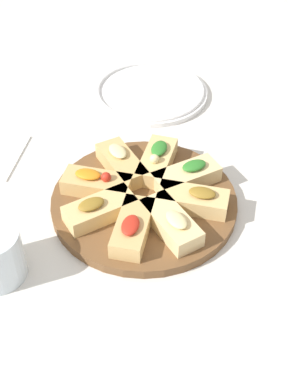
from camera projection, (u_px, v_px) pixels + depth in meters
The scene contains 11 objects.
ground_plane at pixel (144, 206), 0.87m from camera, with size 3.00×3.00×0.00m, color silver.
serving_board at pixel (144, 202), 0.87m from camera, with size 0.30×0.30×0.02m, color brown.
focaccia_slice_0 at pixel (99, 209), 0.82m from camera, with size 0.08×0.12×0.04m.
focaccia_slice_1 at pixel (133, 227), 0.80m from camera, with size 0.12×0.09×0.04m.
focaccia_slice_2 at pixel (171, 222), 0.80m from camera, with size 0.12×0.08×0.04m.
focaccia_slice_3 at pixel (193, 200), 0.84m from camera, with size 0.09×0.12×0.04m.
focaccia_slice_4 at pixel (187, 176), 0.88m from camera, with size 0.08×0.12×0.04m.
focaccia_slice_5 at pixel (157, 161), 0.91m from camera, with size 0.12×0.09×0.04m.
focaccia_slice_6 at pixel (121, 163), 0.90m from camera, with size 0.12×0.08×0.04m.
focaccia_slice_7 at pixel (96, 183), 0.87m from camera, with size 0.09×0.12×0.04m.
plate_left at pixel (150, 92), 1.11m from camera, with size 0.24×0.24×0.02m.
Camera 1 is at (0.61, -0.12, 0.61)m, focal length 50.00 mm.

